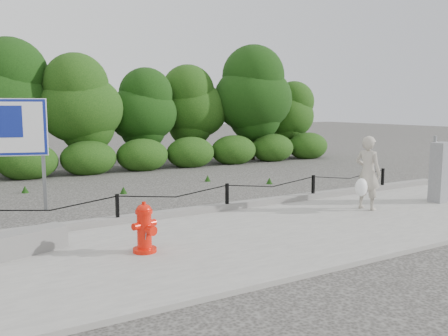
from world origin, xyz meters
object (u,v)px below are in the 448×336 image
Objects in this scene: pedestrian at (367,174)px; concrete_block at (28,241)px; advertising_sign at (9,133)px; utility_cabinet at (440,172)px; fire_hydrant at (145,228)px.

concrete_block is (-7.01, 0.48, -0.62)m from pedestrian.
advertising_sign reaches higher than pedestrian.
advertising_sign is (-9.01, 4.36, 1.00)m from utility_cabinet.
concrete_block is at bearing -75.81° from advertising_sign.
advertising_sign is at bearing 45.28° from pedestrian.
utility_cabinet is at bearing -8.30° from advertising_sign.
fire_hydrant is 7.63m from utility_cabinet.
pedestrian is 0.65× the size of advertising_sign.
utility_cabinet reaches higher than fire_hydrant.
pedestrian is 7.06m from concrete_block.
pedestrian is 7.99m from advertising_sign.
fire_hydrant is 0.49× the size of pedestrian.
utility_cabinet is at bearing -110.48° from pedestrian.
advertising_sign is (-6.80, 4.10, 0.91)m from pedestrian.
advertising_sign reaches higher than concrete_block.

